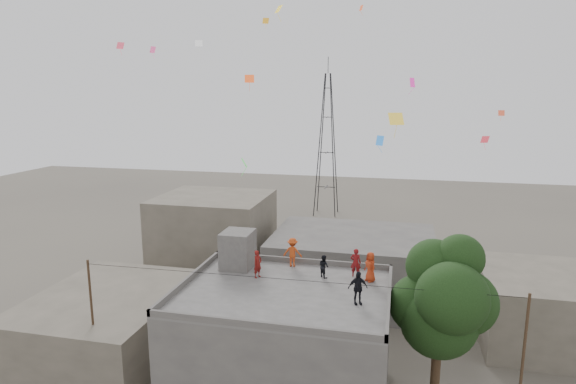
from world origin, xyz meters
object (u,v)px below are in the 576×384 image
Objects in this scene: tree at (444,300)px; person_red_adult at (356,263)px; person_dark_adult at (358,288)px; transmission_tower at (327,145)px; stair_head_box at (238,249)px.

tree is 4.74m from person_red_adult.
person_dark_adult is (0.40, -3.34, 0.02)m from person_red_adult.
tree is 5.95× the size of person_dark_adult.
transmission_tower is 38.10m from person_red_adult.
person_dark_adult is (-3.82, -1.30, 0.76)m from tree.
tree reaches higher than stair_head_box.
stair_head_box is at bearing 131.78° from person_dark_adult.
stair_head_box is 10.80m from tree.
stair_head_box is 6.36m from person_red_adult.
stair_head_box is 7.52m from person_dark_adult.
transmission_tower reaches higher than person_red_adult.
stair_head_box reaches higher than person_red_adult.
person_dark_adult is (6.75, -3.30, -0.23)m from stair_head_box.
tree is 4.10m from person_dark_adult.
tree is at bearing -3.42° from person_dark_adult.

